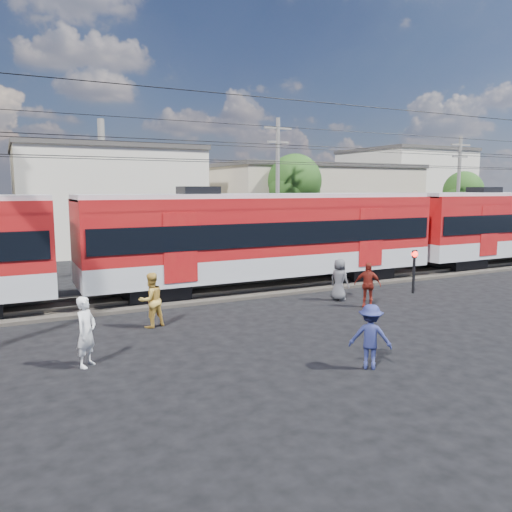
{
  "coord_description": "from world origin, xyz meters",
  "views": [
    {
      "loc": [
        -8.65,
        -11.16,
        4.39
      ],
      "look_at": [
        -0.49,
        5.0,
        1.94
      ],
      "focal_mm": 35.0,
      "sensor_mm": 36.0,
      "label": 1
    }
  ],
  "objects_px": {
    "commuter_train": "(272,234)",
    "crossing_signal": "(414,263)",
    "pedestrian_a": "(86,332)",
    "pedestrian_c": "(370,337)",
    "car_silver": "(496,240)"
  },
  "relations": [
    {
      "from": "car_silver",
      "to": "crossing_signal",
      "type": "bearing_deg",
      "value": 130.84
    },
    {
      "from": "commuter_train",
      "to": "crossing_signal",
      "type": "xyz_separation_m",
      "value": [
        4.78,
        -3.7,
        -1.13
      ]
    },
    {
      "from": "pedestrian_c",
      "to": "crossing_signal",
      "type": "relative_size",
      "value": 0.87
    },
    {
      "from": "pedestrian_a",
      "to": "commuter_train",
      "type": "bearing_deg",
      "value": -11.77
    },
    {
      "from": "pedestrian_c",
      "to": "commuter_train",
      "type": "bearing_deg",
      "value": -64.57
    },
    {
      "from": "pedestrian_a",
      "to": "pedestrian_c",
      "type": "distance_m",
      "value": 7.0
    },
    {
      "from": "pedestrian_c",
      "to": "crossing_signal",
      "type": "distance_m",
      "value": 9.69
    },
    {
      "from": "commuter_train",
      "to": "pedestrian_a",
      "type": "relative_size",
      "value": 28.5
    },
    {
      "from": "car_silver",
      "to": "crossing_signal",
      "type": "xyz_separation_m",
      "value": [
        -16.67,
        -8.92,
        0.58
      ]
    },
    {
      "from": "pedestrian_a",
      "to": "pedestrian_c",
      "type": "xyz_separation_m",
      "value": [
        6.18,
        -3.29,
        -0.08
      ]
    },
    {
      "from": "commuter_train",
      "to": "pedestrian_c",
      "type": "distance_m",
      "value": 10.36
    },
    {
      "from": "pedestrian_a",
      "to": "pedestrian_c",
      "type": "bearing_deg",
      "value": -76.55
    },
    {
      "from": "pedestrian_a",
      "to": "crossing_signal",
      "type": "distance_m",
      "value": 13.93
    },
    {
      "from": "pedestrian_c",
      "to": "crossing_signal",
      "type": "xyz_separation_m",
      "value": [
        7.43,
        6.19,
        0.47
      ]
    },
    {
      "from": "commuter_train",
      "to": "pedestrian_a",
      "type": "bearing_deg",
      "value": -143.21
    }
  ]
}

